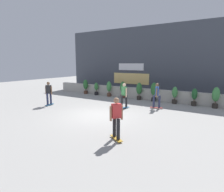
{
  "coord_description": "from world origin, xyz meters",
  "views": [
    {
      "loc": [
        6.39,
        -8.63,
        3.0
      ],
      "look_at": [
        0.0,
        1.5,
        0.9
      ],
      "focal_mm": 30.4,
      "sensor_mm": 36.0,
      "label": 1
    }
  ],
  "objects_px": {
    "skater_far_right": "(124,95)",
    "potted_plant_7": "(194,96)",
    "potted_plant_2": "(109,88)",
    "potted_plant_4": "(139,90)",
    "skater_far_left": "(49,92)",
    "skater_by_wall_left": "(157,95)",
    "potted_plant_1": "(96,89)",
    "potted_plant_3": "(123,89)",
    "potted_plant_0": "(86,86)",
    "potted_plant_6": "(175,94)",
    "skater_by_wall_right": "(116,117)",
    "potted_plant_5": "(154,90)",
    "potted_plant_8": "(216,96)"
  },
  "relations": [
    {
      "from": "potted_plant_0",
      "to": "potted_plant_2",
      "type": "relative_size",
      "value": 1.02
    },
    {
      "from": "potted_plant_4",
      "to": "potted_plant_7",
      "type": "xyz_separation_m",
      "value": [
        4.22,
        0.0,
        -0.13
      ]
    },
    {
      "from": "potted_plant_1",
      "to": "potted_plant_6",
      "type": "xyz_separation_m",
      "value": [
        7.25,
        -0.0,
        0.08
      ]
    },
    {
      "from": "potted_plant_3",
      "to": "potted_plant_8",
      "type": "bearing_deg",
      "value": -0.0
    },
    {
      "from": "potted_plant_6",
      "to": "skater_far_right",
      "type": "bearing_deg",
      "value": -125.78
    },
    {
      "from": "potted_plant_4",
      "to": "potted_plant_6",
      "type": "distance_m",
      "value": 2.86
    },
    {
      "from": "potted_plant_5",
      "to": "potted_plant_4",
      "type": "bearing_deg",
      "value": 180.0
    },
    {
      "from": "potted_plant_0",
      "to": "potted_plant_5",
      "type": "xyz_separation_m",
      "value": [
        6.95,
        0.0,
        0.07
      ]
    },
    {
      "from": "potted_plant_1",
      "to": "potted_plant_5",
      "type": "height_order",
      "value": "potted_plant_5"
    },
    {
      "from": "potted_plant_1",
      "to": "potted_plant_8",
      "type": "height_order",
      "value": "potted_plant_8"
    },
    {
      "from": "potted_plant_1",
      "to": "potted_plant_7",
      "type": "distance_m",
      "value": 8.61
    },
    {
      "from": "potted_plant_0",
      "to": "skater_far_right",
      "type": "distance_m",
      "value": 7.0
    },
    {
      "from": "potted_plant_1",
      "to": "potted_plant_3",
      "type": "xyz_separation_m",
      "value": [
        2.86,
        -0.0,
        0.21
      ]
    },
    {
      "from": "skater_by_wall_right",
      "to": "skater_far_right",
      "type": "bearing_deg",
      "value": 115.31
    },
    {
      "from": "potted_plant_1",
      "to": "potted_plant_6",
      "type": "height_order",
      "value": "potted_plant_6"
    },
    {
      "from": "potted_plant_7",
      "to": "potted_plant_0",
      "type": "bearing_deg",
      "value": -180.0
    },
    {
      "from": "potted_plant_0",
      "to": "skater_far_right",
      "type": "xyz_separation_m",
      "value": [
        6.13,
        -3.37,
        0.14
      ]
    },
    {
      "from": "potted_plant_0",
      "to": "potted_plant_3",
      "type": "distance_m",
      "value": 4.16
    },
    {
      "from": "potted_plant_3",
      "to": "potted_plant_6",
      "type": "bearing_deg",
      "value": 0.0
    },
    {
      "from": "potted_plant_6",
      "to": "skater_by_wall_right",
      "type": "bearing_deg",
      "value": -91.33
    },
    {
      "from": "potted_plant_4",
      "to": "potted_plant_7",
      "type": "bearing_deg",
      "value": 0.0
    },
    {
      "from": "potted_plant_1",
      "to": "potted_plant_8",
      "type": "bearing_deg",
      "value": -0.0
    },
    {
      "from": "potted_plant_8",
      "to": "skater_far_left",
      "type": "relative_size",
      "value": 0.84
    },
    {
      "from": "potted_plant_6",
      "to": "potted_plant_3",
      "type": "bearing_deg",
      "value": 180.0
    },
    {
      "from": "potted_plant_2",
      "to": "potted_plant_4",
      "type": "relative_size",
      "value": 0.97
    },
    {
      "from": "potted_plant_5",
      "to": "potted_plant_6",
      "type": "height_order",
      "value": "potted_plant_5"
    },
    {
      "from": "potted_plant_3",
      "to": "potted_plant_6",
      "type": "relative_size",
      "value": 1.12
    },
    {
      "from": "potted_plant_3",
      "to": "potted_plant_2",
      "type": "bearing_deg",
      "value": 180.0
    },
    {
      "from": "potted_plant_1",
      "to": "skater_by_wall_right",
      "type": "xyz_separation_m",
      "value": [
        7.07,
        -8.1,
        0.33
      ]
    },
    {
      "from": "potted_plant_7",
      "to": "skater_by_wall_right",
      "type": "bearing_deg",
      "value": -100.79
    },
    {
      "from": "potted_plant_4",
      "to": "skater_far_left",
      "type": "xyz_separation_m",
      "value": [
        -4.52,
        -5.39,
        0.13
      ]
    },
    {
      "from": "skater_far_left",
      "to": "skater_by_wall_left",
      "type": "bearing_deg",
      "value": 24.99
    },
    {
      "from": "potted_plant_1",
      "to": "potted_plant_6",
      "type": "relative_size",
      "value": 0.92
    },
    {
      "from": "skater_by_wall_left",
      "to": "skater_far_right",
      "type": "bearing_deg",
      "value": -148.08
    },
    {
      "from": "potted_plant_0",
      "to": "potted_plant_8",
      "type": "xyz_separation_m",
      "value": [
        11.24,
        -0.0,
        0.02
      ]
    },
    {
      "from": "potted_plant_3",
      "to": "skater_by_wall_left",
      "type": "xyz_separation_m",
      "value": [
        3.8,
        -2.23,
        0.12
      ]
    },
    {
      "from": "potted_plant_1",
      "to": "skater_far_left",
      "type": "height_order",
      "value": "skater_far_left"
    },
    {
      "from": "skater_far_left",
      "to": "skater_far_right",
      "type": "xyz_separation_m",
      "value": [
        4.95,
        2.02,
        0.0
      ]
    },
    {
      "from": "potted_plant_5",
      "to": "skater_far_left",
      "type": "xyz_separation_m",
      "value": [
        -5.78,
        -5.39,
        0.08
      ]
    },
    {
      "from": "potted_plant_3",
      "to": "potted_plant_0",
      "type": "bearing_deg",
      "value": 180.0
    },
    {
      "from": "potted_plant_6",
      "to": "skater_by_wall_left",
      "type": "xyz_separation_m",
      "value": [
        -0.6,
        -2.23,
        0.24
      ]
    },
    {
      "from": "skater_far_right",
      "to": "potted_plant_7",
      "type": "bearing_deg",
      "value": 41.67
    },
    {
      "from": "potted_plant_1",
      "to": "potted_plant_8",
      "type": "relative_size",
      "value": 0.82
    },
    {
      "from": "skater_far_right",
      "to": "potted_plant_0",
      "type": "bearing_deg",
      "value": 151.24
    },
    {
      "from": "skater_by_wall_left",
      "to": "skater_by_wall_right",
      "type": "height_order",
      "value": "same"
    },
    {
      "from": "potted_plant_7",
      "to": "skater_far_right",
      "type": "bearing_deg",
      "value": -138.33
    },
    {
      "from": "potted_plant_2",
      "to": "potted_plant_3",
      "type": "height_order",
      "value": "potted_plant_3"
    },
    {
      "from": "potted_plant_5",
      "to": "potted_plant_8",
      "type": "bearing_deg",
      "value": -0.0
    },
    {
      "from": "potted_plant_8",
      "to": "skater_by_wall_left",
      "type": "height_order",
      "value": "skater_by_wall_left"
    },
    {
      "from": "skater_far_left",
      "to": "potted_plant_4",
      "type": "bearing_deg",
      "value": 50.03
    }
  ]
}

